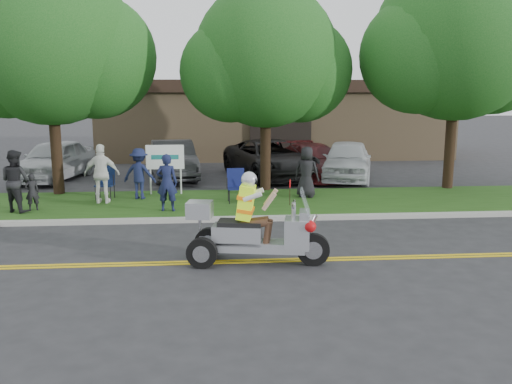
{
  "coord_description": "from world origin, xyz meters",
  "views": [
    {
      "loc": [
        -1.34,
        -11.37,
        3.57
      ],
      "look_at": [
        -0.25,
        2.0,
        1.01
      ],
      "focal_mm": 38.0,
      "sensor_mm": 36.0,
      "label": 1
    }
  ],
  "objects": [
    {
      "name": "spectator_adult_right",
      "position": [
        -4.71,
        5.3,
        1.01
      ],
      "size": [
        1.08,
        0.49,
        1.82
      ],
      "primitive_type": "imported",
      "rotation": [
        0.0,
        0.0,
        3.1
      ],
      "color": "white",
      "rests_on": "grass_verge"
    },
    {
      "name": "parked_car_far_left",
      "position": [
        -7.6,
        10.53,
        0.79
      ],
      "size": [
        2.75,
        4.94,
        1.59
      ],
      "primitive_type": "imported",
      "rotation": [
        0.0,
        0.0,
        -0.2
      ],
      "color": "#ADB0B5",
      "rests_on": "ground"
    },
    {
      "name": "centerline_near",
      "position": [
        0.0,
        -0.58,
        0.01
      ],
      "size": [
        60.0,
        0.1,
        0.01
      ],
      "primitive_type": "cube",
      "color": "gold",
      "rests_on": "ground"
    },
    {
      "name": "parked_car_mid",
      "position": [
        1.02,
        10.27,
        0.77
      ],
      "size": [
        4.0,
        6.04,
        1.54
      ],
      "primitive_type": "imported",
      "rotation": [
        0.0,
        0.0,
        0.28
      ],
      "color": "black",
      "rests_on": "ground"
    },
    {
      "name": "spectator_adult_left",
      "position": [
        -2.65,
        4.04,
        0.93
      ],
      "size": [
        0.63,
        0.44,
        1.65
      ],
      "primitive_type": "imported",
      "rotation": [
        0.0,
        0.0,
        3.06
      ],
      "color": "#171D40",
      "rests_on": "grass_verge"
    },
    {
      "name": "child_left",
      "position": [
        -6.53,
        4.4,
        0.64
      ],
      "size": [
        0.46,
        0.4,
        1.08
      ],
      "primitive_type": "imported",
      "rotation": [
        0.0,
        0.0,
        3.56
      ],
      "color": "black",
      "rests_on": "grass_verge"
    },
    {
      "name": "lawn_chair_b",
      "position": [
        -0.62,
        5.17,
        0.69
      ],
      "size": [
        0.57,
        0.59,
        1.03
      ],
      "rotation": [
        0.0,
        0.0,
        0.05
      ],
      "color": "black",
      "rests_on": "grass_verge"
    },
    {
      "name": "business_sign",
      "position": [
        -2.9,
        6.6,
        1.26
      ],
      "size": [
        1.25,
        0.06,
        1.75
      ],
      "color": "silver",
      "rests_on": "ground"
    },
    {
      "name": "tree_mid",
      "position": [
        0.55,
        7.23,
        4.43
      ],
      "size": [
        5.88,
        4.8,
        7.05
      ],
      "color": "#332114",
      "rests_on": "ground"
    },
    {
      "name": "parked_car_right",
      "position": [
        2.77,
        10.13,
        0.68
      ],
      "size": [
        2.88,
        5.0,
        1.36
      ],
      "primitive_type": "imported",
      "rotation": [
        0.0,
        0.0,
        0.22
      ],
      "color": "#451012",
      "rests_on": "ground"
    },
    {
      "name": "tree_left",
      "position": [
        -6.44,
        7.03,
        4.85
      ],
      "size": [
        6.62,
        5.4,
        7.78
      ],
      "color": "#332114",
      "rests_on": "ground"
    },
    {
      "name": "parked_car_far_right",
      "position": [
        4.0,
        9.64,
        0.78
      ],
      "size": [
        3.09,
        4.93,
        1.56
      ],
      "primitive_type": "imported",
      "rotation": [
        0.0,
        0.0,
        -0.29
      ],
      "color": "silver",
      "rests_on": "ground"
    },
    {
      "name": "spectator_adult_mid",
      "position": [
        -6.92,
        4.27,
        0.99
      ],
      "size": [
        1.08,
        1.0,
        1.78
      ],
      "primitive_type": "imported",
      "rotation": [
        0.0,
        0.0,
        2.66
      ],
      "color": "black",
      "rests_on": "grass_verge"
    },
    {
      "name": "commercial_building",
      "position": [
        2.0,
        18.98,
        2.01
      ],
      "size": [
        18.0,
        8.2,
        4.0
      ],
      "color": "#9E7F5B",
      "rests_on": "ground"
    },
    {
      "name": "grass_verge",
      "position": [
        0.0,
        5.2,
        0.06
      ],
      "size": [
        60.0,
        4.0,
        0.1
      ],
      "primitive_type": "cube",
      "color": "#1F4713",
      "rests_on": "ground"
    },
    {
      "name": "ground",
      "position": [
        0.0,
        0.0,
        0.0
      ],
      "size": [
        120.0,
        120.0,
        0.0
      ],
      "primitive_type": "plane",
      "color": "#28282B",
      "rests_on": "ground"
    },
    {
      "name": "spectator_chair_a",
      "position": [
        -3.66,
        5.88,
        0.91
      ],
      "size": [
        1.15,
        0.82,
        1.62
      ],
      "primitive_type": "imported",
      "rotation": [
        0.0,
        0.0,
        2.92
      ],
      "color": "#181F44",
      "rests_on": "grass_verge"
    },
    {
      "name": "tree_right",
      "position": [
        7.06,
        7.03,
        5.03
      ],
      "size": [
        6.86,
        5.6,
        8.07
      ],
      "color": "#332114",
      "rests_on": "ground"
    },
    {
      "name": "lawn_chair_a",
      "position": [
        -4.76,
        6.04,
        0.69
      ],
      "size": [
        0.6,
        0.62,
        1.04
      ],
      "rotation": [
        0.0,
        0.0,
        -0.1
      ],
      "color": "black",
      "rests_on": "grass_verge"
    },
    {
      "name": "spectator_chair_b",
      "position": [
        1.68,
        5.7,
        0.93
      ],
      "size": [
        0.95,
        0.82,
        1.65
      ],
      "primitive_type": "imported",
      "rotation": [
        0.0,
        0.0,
        2.69
      ],
      "color": "black",
      "rests_on": "grass_verge"
    },
    {
      "name": "parked_car_left",
      "position": [
        -2.91,
        10.5,
        0.76
      ],
      "size": [
        2.33,
        4.79,
        1.51
      ],
      "primitive_type": "imported",
      "rotation": [
        0.0,
        0.0,
        0.16
      ],
      "color": "#303032",
      "rests_on": "ground"
    },
    {
      "name": "centerline_far",
      "position": [
        0.0,
        -0.42,
        0.01
      ],
      "size": [
        60.0,
        0.1,
        0.01
      ],
      "primitive_type": "cube",
      "color": "gold",
      "rests_on": "ground"
    },
    {
      "name": "trike_scooter",
      "position": [
        -0.57,
        -0.62,
        0.67
      ],
      "size": [
        2.94,
        1.2,
        1.93
      ],
      "rotation": [
        0.0,
        0.0,
        -0.18
      ],
      "color": "black",
      "rests_on": "ground"
    },
    {
      "name": "curb",
      "position": [
        0.0,
        3.05,
        0.06
      ],
      "size": [
        60.0,
        0.25,
        0.12
      ],
      "primitive_type": "cube",
      "color": "#A8A89E",
      "rests_on": "ground"
    }
  ]
}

